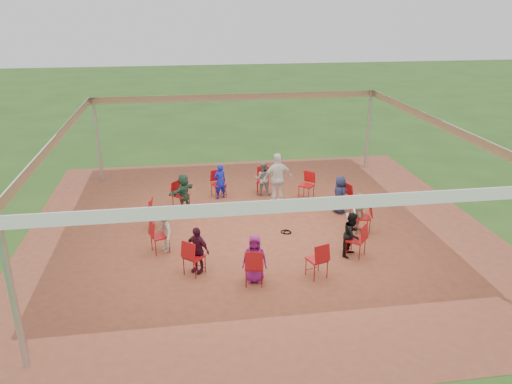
{
  "coord_description": "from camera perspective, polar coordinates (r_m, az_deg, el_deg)",
  "views": [
    {
      "loc": [
        -2.04,
        -12.73,
        6.1
      ],
      "look_at": [
        -0.05,
        0.3,
        1.05
      ],
      "focal_mm": 35.0,
      "sensor_mm": 36.0,
      "label": 1
    }
  ],
  "objects": [
    {
      "name": "chair_10",
      "position": [
        11.85,
        6.98,
        -7.68
      ],
      "size": [
        0.54,
        0.55,
        0.9
      ],
      "primitive_type": null,
      "rotation": [
        0.0,
        0.0,
        0.33
      ],
      "color": "#A10E11",
      "rests_on": "ground"
    },
    {
      "name": "chair_11",
      "position": [
        12.91,
        11.37,
        -5.43
      ],
      "size": [
        0.61,
        0.61,
        0.9
      ],
      "primitive_type": null,
      "rotation": [
        0.0,
        0.0,
        0.85
      ],
      "color": "#A10E11",
      "rests_on": "ground"
    },
    {
      "name": "chair_2",
      "position": [
        16.42,
        5.79,
        0.72
      ],
      "size": [
        0.61,
        0.61,
        0.9
      ],
      "primitive_type": null,
      "rotation": [
        0.0,
        0.0,
        2.42
      ],
      "color": "#A10E11",
      "rests_on": "ground"
    },
    {
      "name": "dirt_patch",
      "position": [
        14.26,
        0.39,
        -4.34
      ],
      "size": [
        13.0,
        13.0,
        0.0
      ],
      "primitive_type": "plane",
      "color": "brown",
      "rests_on": "ground"
    },
    {
      "name": "person_seated_5",
      "position": [
        13.07,
        -10.47,
        -4.34
      ],
      "size": [
        0.6,
        0.83,
        1.17
      ],
      "primitive_type": "imported",
      "rotation": [
        0.0,
        0.0,
        -1.24
      ],
      "color": "#A39D90",
      "rests_on": "ground"
    },
    {
      "name": "laptop",
      "position": [
        14.18,
        11.02,
        -2.44
      ],
      "size": [
        0.32,
        0.38,
        0.23
      ],
      "rotation": [
        0.0,
        0.0,
        1.37
      ],
      "color": "#B7B7BC",
      "rests_on": "ground"
    },
    {
      "name": "tent",
      "position": [
        13.42,
        0.41,
        4.83
      ],
      "size": [
        10.33,
        10.33,
        3.0
      ],
      "color": "#B2B2B7",
      "rests_on": "ground"
    },
    {
      "name": "person_seated_0",
      "position": [
        14.2,
        11.66,
        -2.34
      ],
      "size": [
        0.48,
        0.74,
        1.17
      ],
      "primitive_type": "imported",
      "rotation": [
        0.0,
        0.0,
        1.37
      ],
      "color": "tan",
      "rests_on": "ground"
    },
    {
      "name": "chair_1",
      "position": [
        15.53,
        9.88,
        -0.7
      ],
      "size": [
        0.55,
        0.54,
        0.9
      ],
      "primitive_type": null,
      "rotation": [
        0.0,
        0.0,
        1.9
      ],
      "color": "#A10E11",
      "rests_on": "ground"
    },
    {
      "name": "person_seated_7",
      "position": [
        11.52,
        -0.16,
        -7.61
      ],
      "size": [
        0.62,
        0.42,
        1.17
      ],
      "primitive_type": "imported",
      "rotation": [
        0.0,
        0.0,
        -0.2
      ],
      "color": "#80196E",
      "rests_on": "ground"
    },
    {
      "name": "person_seated_3",
      "position": [
        16.36,
        -4.14,
        1.21
      ],
      "size": [
        0.49,
        0.4,
        1.17
      ],
      "primitive_type": "imported",
      "rotation": [
        0.0,
        0.0,
        -2.81
      ],
      "color": "#0F1BAA",
      "rests_on": "ground"
    },
    {
      "name": "chair_7",
      "position": [
        13.1,
        -10.93,
        -4.99
      ],
      "size": [
        0.55,
        0.54,
        0.9
      ],
      "primitive_type": null,
      "rotation": [
        0.0,
        0.0,
        -1.24
      ],
      "color": "#A10E11",
      "rests_on": "ground"
    },
    {
      "name": "chair_9",
      "position": [
        11.49,
        -0.19,
        -8.5
      ],
      "size": [
        0.5,
        0.51,
        0.9
      ],
      "primitive_type": null,
      "rotation": [
        0.0,
        0.0,
        -0.2
      ],
      "color": "#A10E11",
      "rests_on": "ground"
    },
    {
      "name": "standing_person",
      "position": [
        15.82,
        2.5,
        1.52
      ],
      "size": [
        1.04,
        0.65,
        1.67
      ],
      "primitive_type": "imported",
      "rotation": [
        0.0,
        0.0,
        3.3
      ],
      "color": "silver",
      "rests_on": "ground"
    },
    {
      "name": "chair_3",
      "position": [
        16.77,
        0.78,
        1.26
      ],
      "size": [
        0.5,
        0.51,
        0.9
      ],
      "primitive_type": null,
      "rotation": [
        0.0,
        0.0,
        2.94
      ],
      "color": "#A10E11",
      "rests_on": "ground"
    },
    {
      "name": "person_seated_8",
      "position": [
        12.89,
        10.92,
        -4.76
      ],
      "size": [
        0.62,
        0.64,
        1.17
      ],
      "primitive_type": "imported",
      "rotation": [
        0.0,
        0.0,
        0.85
      ],
      "color": "black",
      "rests_on": "ground"
    },
    {
      "name": "chair_8",
      "position": [
        11.97,
        -7.09,
        -7.37
      ],
      "size": [
        0.61,
        0.61,
        0.9
      ],
      "primitive_type": null,
      "rotation": [
        0.0,
        0.0,
        -0.72
      ],
      "color": "#A10E11",
      "rests_on": "ground"
    },
    {
      "name": "ground",
      "position": [
        14.26,
        0.39,
        -4.36
      ],
      "size": [
        80.0,
        80.0,
        0.0
      ],
      "primitive_type": "plane",
      "color": "#274C18",
      "rests_on": "ground"
    },
    {
      "name": "chair_6",
      "position": [
        14.47,
        -11.15,
        -2.44
      ],
      "size": [
        0.51,
        0.5,
        0.9
      ],
      "primitive_type": null,
      "rotation": [
        0.0,
        0.0,
        -1.77
      ],
      "color": "#A10E11",
      "rests_on": "ground"
    },
    {
      "name": "person_seated_4",
      "position": [
        15.57,
        -8.27,
        0.0
      ],
      "size": [
        1.02,
        1.08,
        1.17
      ],
      "primitive_type": "imported",
      "rotation": [
        0.0,
        0.0,
        -2.29
      ],
      "color": "#264E38",
      "rests_on": "ground"
    },
    {
      "name": "chair_4",
      "position": [
        16.51,
        -4.29,
        0.88
      ],
      "size": [
        0.54,
        0.55,
        0.9
      ],
      "primitive_type": null,
      "rotation": [
        0.0,
        0.0,
        -2.81
      ],
      "color": "#A10E11",
      "rests_on": "ground"
    },
    {
      "name": "cable_coil",
      "position": [
        14.12,
        3.49,
        -4.59
      ],
      "size": [
        0.36,
        0.36,
        0.03
      ],
      "rotation": [
        0.0,
        0.0,
        0.28
      ],
      "color": "black",
      "rests_on": "ground"
    },
    {
      "name": "person_seated_2",
      "position": [
        16.61,
        0.77,
        1.57
      ],
      "size": [
        0.62,
        0.43,
        1.17
      ],
      "primitive_type": "imported",
      "rotation": [
        0.0,
        0.0,
        2.94
      ],
      "color": "gray",
      "rests_on": "ground"
    },
    {
      "name": "person_seated_6",
      "position": [
        11.99,
        -6.75,
        -6.56
      ],
      "size": [
        0.74,
        0.71,
        1.17
      ],
      "primitive_type": "imported",
      "rotation": [
        0.0,
        0.0,
        -0.72
      ],
      "color": "#421125",
      "rests_on": "ground"
    },
    {
      "name": "person_seated_1",
      "position": [
        15.42,
        9.56,
        -0.29
      ],
      "size": [
        0.48,
        0.64,
        1.17
      ],
      "primitive_type": "imported",
      "rotation": [
        0.0,
        0.0,
        1.9
      ],
      "color": "#1C2143",
      "rests_on": "ground"
    },
    {
      "name": "chair_0",
      "position": [
        14.27,
        12.1,
        -2.86
      ],
      "size": [
        0.51,
        0.5,
        0.9
      ],
      "primitive_type": null,
      "rotation": [
        0.0,
        0.0,
        1.37
      ],
      "color": "#A10E11",
      "rests_on": "ground"
    },
    {
      "name": "chair_5",
      "position": [
        15.69,
        -8.58,
        -0.39
      ],
      "size": [
        0.61,
        0.61,
        0.9
      ],
      "primitive_type": null,
      "rotation": [
        0.0,
        0.0,
        -2.29
      ],
      "color": "#A10E11",
      "rests_on": "ground"
    }
  ]
}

